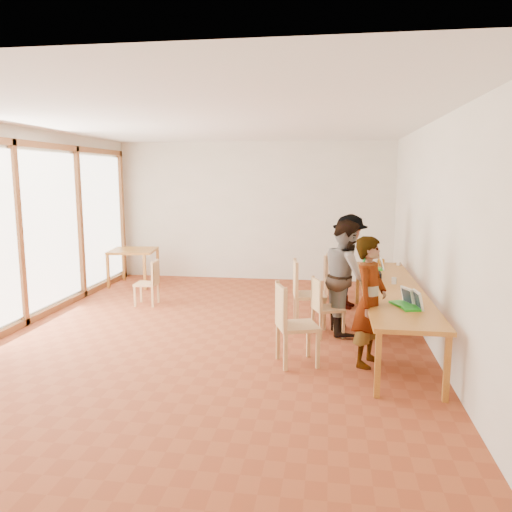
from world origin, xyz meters
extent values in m
plane|color=#994625|center=(0.00, 0.00, 0.00)|extent=(8.00, 8.00, 0.00)
cube|color=silver|center=(0.00, 4.00, 1.50)|extent=(6.00, 0.10, 3.00)
cube|color=silver|center=(0.00, -4.00, 1.50)|extent=(6.00, 0.10, 3.00)
cube|color=silver|center=(3.00, 0.00, 1.50)|extent=(0.10, 8.00, 3.00)
cube|color=white|center=(-2.96, 0.00, 1.50)|extent=(0.10, 8.00, 3.00)
cube|color=white|center=(0.00, 0.00, 3.02)|extent=(6.00, 8.00, 0.04)
cube|color=#BD792A|center=(2.50, 0.15, 0.72)|extent=(0.80, 4.00, 0.05)
cube|color=#BD792A|center=(2.16, -1.79, 0.35)|extent=(0.06, 0.06, 0.70)
cube|color=#BD792A|center=(2.16, 2.09, 0.35)|extent=(0.06, 0.06, 0.70)
cube|color=#BD792A|center=(2.84, -1.79, 0.35)|extent=(0.06, 0.06, 0.70)
cube|color=#BD792A|center=(2.84, 2.09, 0.35)|extent=(0.06, 0.06, 0.70)
cube|color=#BD792A|center=(-2.40, 2.99, 0.72)|extent=(0.90, 0.90, 0.05)
cube|color=#BD792A|center=(-2.79, 2.60, 0.35)|extent=(0.05, 0.05, 0.70)
cube|color=#BD792A|center=(-2.79, 3.38, 0.35)|extent=(0.05, 0.05, 0.70)
cube|color=#BD792A|center=(-2.01, 2.60, 0.35)|extent=(0.05, 0.05, 0.70)
cube|color=#BD792A|center=(-2.01, 3.38, 0.35)|extent=(0.05, 0.05, 0.70)
cube|color=tan|center=(1.28, -0.96, 0.47)|extent=(0.58, 0.58, 0.04)
cube|color=tan|center=(1.09, -1.03, 0.73)|extent=(0.19, 0.45, 0.48)
cube|color=tan|center=(1.36, 0.60, 0.48)|extent=(0.53, 0.53, 0.04)
cube|color=tan|center=(1.15, 0.57, 0.75)|extent=(0.11, 0.47, 0.49)
cube|color=tan|center=(1.65, 0.17, 0.40)|extent=(0.50, 0.50, 0.04)
cube|color=tan|center=(1.48, 0.11, 0.62)|extent=(0.17, 0.38, 0.41)
cube|color=tan|center=(1.77, 2.39, 0.39)|extent=(0.44, 0.44, 0.04)
cube|color=tan|center=(1.59, 2.41, 0.61)|extent=(0.09, 0.39, 0.40)
cube|color=tan|center=(-1.54, 1.46, 0.38)|extent=(0.38, 0.38, 0.04)
cube|color=tan|center=(-1.38, 1.46, 0.59)|extent=(0.05, 0.37, 0.39)
imported|color=gray|center=(2.14, -0.86, 0.78)|extent=(0.57, 0.67, 1.57)
imported|color=gray|center=(1.90, 0.39, 0.83)|extent=(0.75, 0.89, 1.65)
imported|color=gray|center=(1.98, 1.79, 0.81)|extent=(0.89, 1.18, 1.62)
cube|color=green|center=(2.58, -1.01, 0.76)|extent=(0.22, 0.29, 0.03)
cube|color=white|center=(2.67, -1.00, 0.86)|extent=(0.11, 0.25, 0.22)
cube|color=green|center=(2.50, -0.83, 0.76)|extent=(0.27, 0.30, 0.03)
cube|color=white|center=(2.58, -0.80, 0.85)|extent=(0.16, 0.24, 0.21)
cube|color=green|center=(2.42, 1.44, 0.76)|extent=(0.16, 0.23, 0.02)
cube|color=white|center=(2.50, 1.44, 0.84)|extent=(0.07, 0.21, 0.19)
imported|color=orange|center=(2.53, 1.91, 0.80)|extent=(0.14, 0.14, 0.10)
cylinder|color=#166B22|center=(2.22, 1.38, 0.89)|extent=(0.07, 0.07, 0.28)
cylinder|color=silver|center=(2.56, 0.35, 0.80)|extent=(0.07, 0.07, 0.09)
cylinder|color=white|center=(2.83, 1.88, 0.78)|extent=(0.08, 0.08, 0.06)
cube|color=#ED4D65|center=(2.38, -0.12, 0.76)|extent=(0.05, 0.10, 0.01)
cube|color=black|center=(2.34, 0.73, 0.80)|extent=(0.16, 0.26, 0.09)
camera|label=1|loc=(1.63, -6.79, 2.27)|focal=35.00mm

